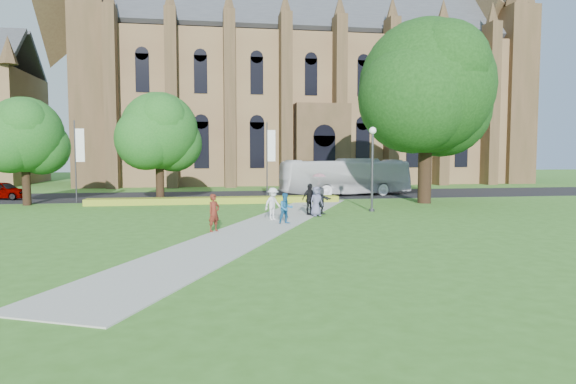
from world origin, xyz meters
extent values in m
plane|color=#396B20|center=(0.00, 0.00, 0.00)|extent=(160.00, 160.00, 0.00)
cube|color=black|center=(0.00, 20.00, 0.01)|extent=(160.00, 10.00, 0.02)
cube|color=#B2B2A8|center=(0.00, 1.00, 0.02)|extent=(15.58, 28.54, 0.04)
cube|color=gold|center=(-2.00, 13.20, 0.23)|extent=(18.00, 1.40, 0.45)
cube|color=olive|center=(10.00, 40.00, 8.50)|extent=(52.00, 16.00, 17.00)
cube|color=brown|center=(-14.50, 33.00, 10.50)|extent=(3.50, 3.50, 21.00)
cube|color=brown|center=(34.50, 33.00, 10.50)|extent=(3.50, 3.50, 21.00)
cube|color=brown|center=(10.00, 31.00, 4.50)|extent=(6.00, 2.50, 9.00)
cylinder|color=#38383D|center=(7.50, 6.50, 2.40)|extent=(0.14, 0.14, 4.80)
sphere|color=white|center=(7.50, 6.50, 5.02)|extent=(0.44, 0.44, 0.44)
cylinder|color=#38383D|center=(7.50, 6.50, 0.07)|extent=(0.36, 0.36, 0.15)
cylinder|color=#332114|center=(13.00, 11.00, 3.30)|extent=(0.96, 0.96, 6.60)
sphere|color=black|center=(13.00, 11.00, 8.40)|extent=(9.60, 9.60, 9.60)
cylinder|color=#332114|center=(-15.00, 14.00, 1.93)|extent=(0.56, 0.56, 3.85)
sphere|color=#1A5419|center=(-15.00, 14.00, 4.90)|extent=(5.20, 5.20, 5.20)
cylinder|color=#332114|center=(-6.00, 14.50, 2.06)|extent=(0.60, 0.60, 4.12)
sphere|color=#1A5419|center=(-6.00, 14.50, 5.25)|extent=(5.60, 5.60, 5.60)
cylinder|color=#38383D|center=(2.00, 15.20, 3.00)|extent=(0.10, 0.10, 6.00)
cube|color=white|center=(2.35, 15.20, 4.20)|extent=(0.60, 0.02, 2.40)
cylinder|color=#38383D|center=(-12.00, 15.20, 3.00)|extent=(0.10, 0.10, 6.00)
cube|color=white|center=(-11.65, 15.20, 4.20)|extent=(0.60, 0.02, 2.40)
imported|color=white|center=(9.19, 18.53, 1.60)|extent=(11.58, 4.19, 3.15)
imported|color=gray|center=(-18.38, 19.12, 0.73)|extent=(4.45, 2.78, 1.41)
imported|color=#5C2015|center=(-2.41, -0.53, 0.91)|extent=(0.75, 0.73, 1.73)
imported|color=#1D5D92|center=(1.26, 1.56, 0.82)|extent=(0.86, 0.72, 1.56)
imported|color=silver|center=(0.82, 3.22, 0.90)|extent=(1.28, 1.16, 1.73)
imported|color=black|center=(3.23, 5.09, 0.95)|extent=(1.15, 0.93, 1.83)
imported|color=slate|center=(3.49, 4.42, 0.88)|extent=(0.96, 0.81, 1.68)
imported|color=#23252A|center=(3.93, 5.21, 0.85)|extent=(1.49, 1.30, 1.62)
imported|color=#E7A3BC|center=(3.67, 4.52, 2.05)|extent=(0.81, 0.81, 0.66)
camera|label=1|loc=(-2.89, -24.04, 3.61)|focal=32.00mm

